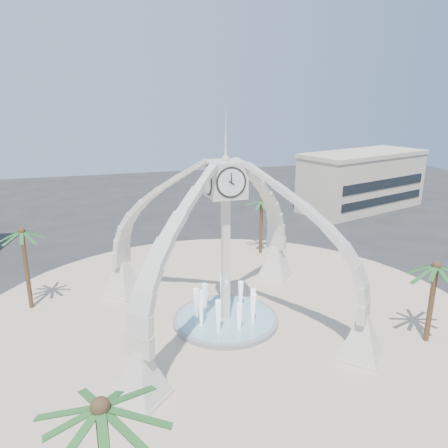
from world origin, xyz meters
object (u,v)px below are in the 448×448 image
object	(u,v)px
fountain	(226,319)
palm_south	(101,410)
palm_west	(22,233)
palm_east	(436,267)
palm_north	(262,201)
clock_tower	(226,242)

from	to	relation	value
fountain	palm_south	distance (m)	19.02
palm_west	palm_south	bearing A→B (deg)	-76.43
palm_west	palm_east	bearing A→B (deg)	-26.00
fountain	palm_west	distance (m)	17.09
palm_west	palm_north	bearing A→B (deg)	16.76
clock_tower	palm_south	size ratio (longest dim) A/B	2.44
clock_tower	palm_west	distance (m)	15.95
palm_north	clock_tower	bearing A→B (deg)	-120.78
palm_west	palm_south	distance (m)	22.93
palm_south	palm_east	bearing A→B (deg)	22.43
clock_tower	palm_east	size ratio (longest dim) A/B	2.78
palm_south	fountain	bearing A→B (deg)	59.74
fountain	palm_north	bearing A→B (deg)	59.22
palm_north	palm_south	xyz separation A→B (m)	(-17.13, -29.07, 0.59)
fountain	palm_north	distance (m)	16.69
clock_tower	fountain	xyz separation A→B (m)	(0.00, 0.00, -6.20)
palm_west	palm_north	world-z (taller)	palm_west
clock_tower	palm_east	distance (m)	14.37
fountain	palm_east	distance (m)	15.30
palm_east	palm_north	size ratio (longest dim) A/B	0.97
palm_east	palm_south	distance (m)	23.64
clock_tower	palm_east	world-z (taller)	clock_tower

